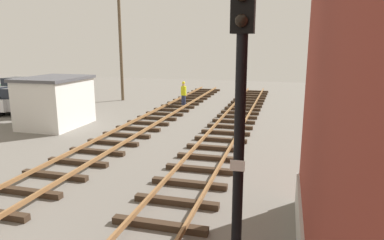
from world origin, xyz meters
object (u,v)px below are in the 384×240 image
Objects in this scene: utility_pole_far at (120,41)px; track_worker_foreground at (184,94)px; control_hut at (55,102)px; parked_car_silver at (26,101)px; signal_mast at (240,102)px; parked_car_green at (20,88)px.

utility_pole_far is 4.92× the size of track_worker_foreground.
control_hut reaches higher than parked_car_silver.
parked_car_silver is 0.46× the size of utility_pole_far.
signal_mast is at bearing -70.74° from track_worker_foreground.
control_hut is (-11.68, 10.92, -2.21)m from signal_mast.
track_worker_foreground is (-6.55, 18.76, -2.67)m from signal_mast.
signal_mast is 0.63× the size of utility_pole_far.
signal_mast is 3.09× the size of track_worker_foreground.
control_hut is at bearing -86.49° from utility_pole_far.
parked_car_silver is 8.11m from parked_car_green.
signal_mast is 1.52× the size of control_hut.
parked_car_silver is (-3.92, 2.24, -0.49)m from control_hut.
signal_mast is 16.14m from control_hut.
parked_car_silver is at bearing 150.27° from control_hut.
track_worker_foreground is at bearing 109.26° from signal_mast.
signal_mast reaches higher than parked_car_silver.
control_hut is 2.03× the size of track_worker_foreground.
track_worker_foreground reaches higher than parked_car_silver.
control_hut is 12.50m from parked_car_green.
parked_car_green is 0.46× the size of utility_pole_far.
parked_car_green is at bearing 133.44° from parked_car_silver.
control_hut is 0.90× the size of parked_car_silver.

